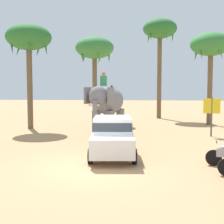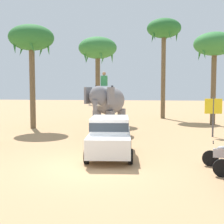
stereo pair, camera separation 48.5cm
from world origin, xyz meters
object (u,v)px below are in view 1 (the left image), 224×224
(elephant_with_mahout, at_px, (107,103))
(palm_tree_behind_elephant, at_px, (95,50))
(palm_tree_far_back, at_px, (29,40))
(palm_tree_left_of_road, at_px, (160,32))
(palm_tree_near_hut, at_px, (211,47))
(car_sedan_foreground, at_px, (113,135))
(signboard_yellow, at_px, (212,109))

(elephant_with_mahout, distance_m, palm_tree_behind_elephant, 8.35)
(palm_tree_behind_elephant, relative_size, palm_tree_far_back, 0.97)
(palm_tree_left_of_road, bearing_deg, palm_tree_far_back, -139.38)
(palm_tree_near_hut, xyz_separation_m, palm_tree_far_back, (-13.37, -3.50, 0.16))
(car_sedan_foreground, height_order, elephant_with_mahout, elephant_with_mahout)
(palm_tree_left_of_road, distance_m, signboard_yellow, 12.88)
(car_sedan_foreground, bearing_deg, palm_tree_far_back, 128.55)
(car_sedan_foreground, distance_m, palm_tree_behind_elephant, 13.94)
(car_sedan_foreground, xyz_separation_m, elephant_with_mahout, (-0.81, 5.64, 1.06))
(elephant_with_mahout, relative_size, palm_tree_far_back, 0.54)
(signboard_yellow, bearing_deg, car_sedan_foreground, -133.08)
(palm_tree_near_hut, bearing_deg, palm_tree_behind_elephant, 174.99)
(palm_tree_left_of_road, relative_size, signboard_yellow, 3.92)
(palm_tree_near_hut, height_order, palm_tree_far_back, palm_tree_far_back)
(elephant_with_mahout, relative_size, palm_tree_behind_elephant, 0.56)
(elephant_with_mahout, height_order, palm_tree_behind_elephant, palm_tree_behind_elephant)
(palm_tree_left_of_road, height_order, palm_tree_far_back, palm_tree_left_of_road)
(elephant_with_mahout, bearing_deg, palm_tree_left_of_road, 70.81)
(palm_tree_far_back, bearing_deg, car_sedan_foreground, -51.45)
(elephant_with_mahout, height_order, palm_tree_left_of_road, palm_tree_left_of_road)
(elephant_with_mahout, xyz_separation_m, palm_tree_behind_elephant, (-1.80, 7.05, 4.10))
(elephant_with_mahout, bearing_deg, palm_tree_far_back, 154.97)
(elephant_with_mahout, xyz_separation_m, palm_tree_far_back, (-5.86, 2.74, 4.32))
(car_sedan_foreground, relative_size, palm_tree_behind_elephant, 0.59)
(elephant_with_mahout, bearing_deg, palm_tree_behind_elephant, 104.32)
(car_sedan_foreground, height_order, signboard_yellow, signboard_yellow)
(car_sedan_foreground, distance_m, palm_tree_near_hut, 14.59)
(palm_tree_behind_elephant, distance_m, palm_tree_far_back, 5.93)
(palm_tree_left_of_road, bearing_deg, signboard_yellow, -77.31)
(palm_tree_behind_elephant, xyz_separation_m, signboard_yellow, (8.09, -6.83, -4.40))
(palm_tree_behind_elephant, bearing_deg, palm_tree_far_back, -133.29)
(palm_tree_behind_elephant, xyz_separation_m, palm_tree_left_of_road, (5.65, 4.02, 2.09))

